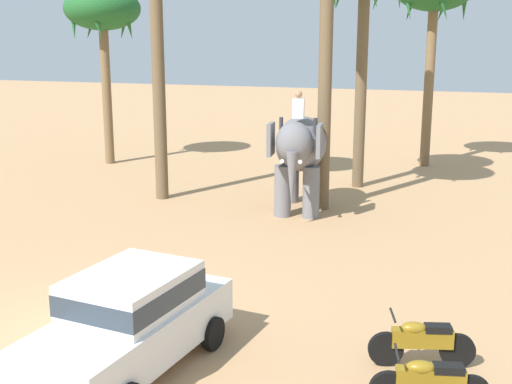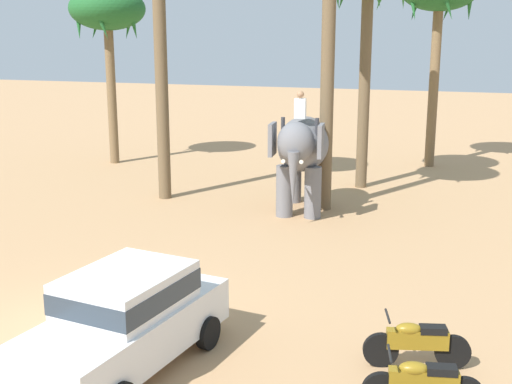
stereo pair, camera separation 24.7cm
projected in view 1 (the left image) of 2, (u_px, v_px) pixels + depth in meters
ground_plane at (79, 332)px, 12.48m from camera, size 120.00×120.00×0.00m
car_sedan_foreground at (131, 318)px, 10.88m from camera, size 2.22×4.27×1.70m
elephant_with_mahout at (300, 150)px, 20.64m from camera, size 2.04×3.98×3.88m
motorcycle_mid_row at (430, 382)px, 9.76m from camera, size 1.77×0.65×0.94m
motorcycle_fourth_in_row at (422, 341)px, 11.08m from camera, size 1.76×0.71×0.94m
palm_tree_left_of_road at (103, 13)px, 27.60m from camera, size 3.20×3.20×7.49m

